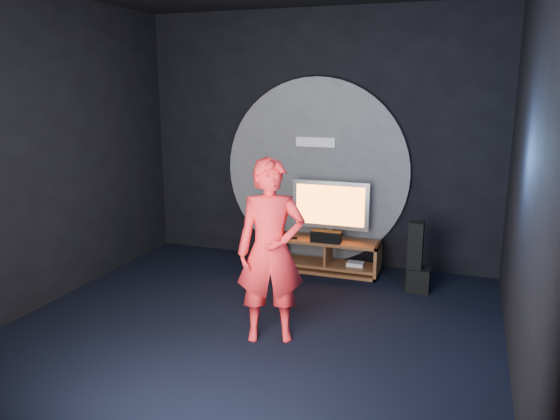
% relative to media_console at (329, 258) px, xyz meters
% --- Properties ---
extents(floor, '(5.00, 5.00, 0.00)m').
position_rel_media_console_xyz_m(floor, '(-0.31, -2.05, -0.20)').
color(floor, black).
rests_on(floor, ground).
extents(back_wall, '(5.00, 0.04, 3.50)m').
position_rel_media_console_xyz_m(back_wall, '(-0.31, 0.45, 1.55)').
color(back_wall, black).
rests_on(back_wall, ground).
extents(front_wall, '(5.00, 0.04, 3.50)m').
position_rel_media_console_xyz_m(front_wall, '(-0.31, -4.55, 1.55)').
color(front_wall, black).
rests_on(front_wall, ground).
extents(left_wall, '(0.04, 5.00, 3.50)m').
position_rel_media_console_xyz_m(left_wall, '(-2.81, -2.05, 1.55)').
color(left_wall, black).
rests_on(left_wall, ground).
extents(right_wall, '(0.04, 5.00, 3.50)m').
position_rel_media_console_xyz_m(right_wall, '(2.19, -2.05, 1.55)').
color(right_wall, black).
rests_on(right_wall, ground).
extents(wall_disc_panel, '(2.60, 0.11, 2.60)m').
position_rel_media_console_xyz_m(wall_disc_panel, '(-0.31, 0.39, 1.11)').
color(wall_disc_panel, '#515156').
rests_on(wall_disc_panel, ground).
extents(media_console, '(1.39, 0.45, 0.45)m').
position_rel_media_console_xyz_m(media_console, '(0.00, 0.00, 0.00)').
color(media_console, brown).
rests_on(media_console, ground).
extents(tv, '(1.05, 0.22, 0.79)m').
position_rel_media_console_xyz_m(tv, '(-0.01, 0.07, 0.69)').
color(tv, '#AAAAB1').
rests_on(tv, media_console).
extents(center_speaker, '(0.40, 0.15, 0.15)m').
position_rel_media_console_xyz_m(center_speaker, '(-0.01, -0.13, 0.33)').
color(center_speaker, black).
rests_on(center_speaker, media_console).
extents(remote, '(0.18, 0.05, 0.02)m').
position_rel_media_console_xyz_m(remote, '(-0.51, -0.12, 0.27)').
color(remote, black).
rests_on(remote, media_console).
extents(tower_speaker_left, '(0.17, 0.19, 0.87)m').
position_rel_media_console_xyz_m(tower_speaker_left, '(-0.84, -0.18, 0.24)').
color(tower_speaker_left, black).
rests_on(tower_speaker_left, ground).
extents(tower_speaker_right, '(0.17, 0.19, 0.87)m').
position_rel_media_console_xyz_m(tower_speaker_right, '(1.17, -0.34, 0.24)').
color(tower_speaker_right, black).
rests_on(tower_speaker_right, ground).
extents(subwoofer, '(0.27, 0.27, 0.29)m').
position_rel_media_console_xyz_m(subwoofer, '(1.23, -0.33, -0.05)').
color(subwoofer, black).
rests_on(subwoofer, ground).
extents(player, '(0.78, 0.65, 1.82)m').
position_rel_media_console_xyz_m(player, '(-0.04, -2.14, 0.72)').
color(player, red).
rests_on(player, ground).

